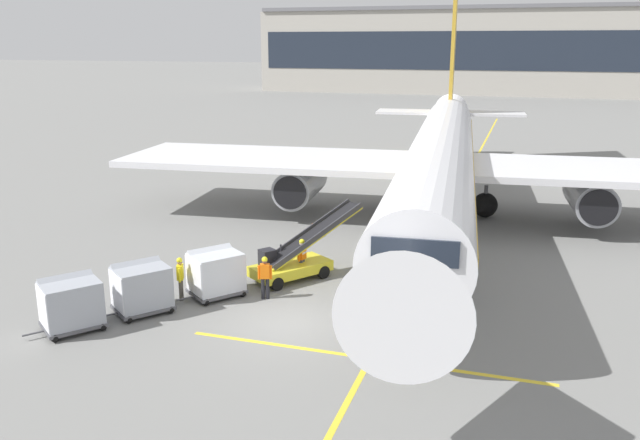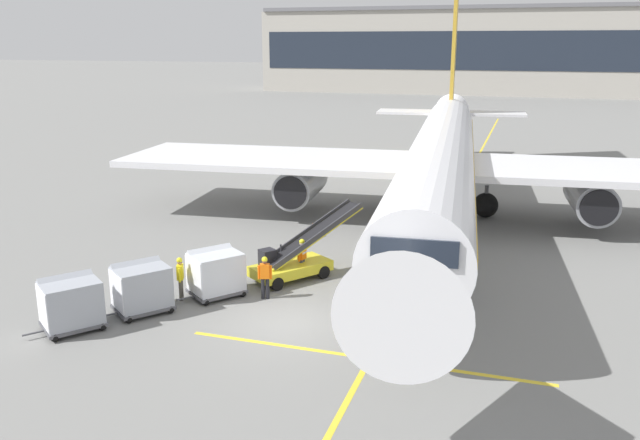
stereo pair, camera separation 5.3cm
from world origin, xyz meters
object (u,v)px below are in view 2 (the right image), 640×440
at_px(ground_crew_by_carts, 302,256).
at_px(safety_cone_engine_keepout, 313,230).
at_px(baggage_cart_lead, 215,272).
at_px(baggage_cart_third, 71,303).
at_px(baggage_cart_second, 141,287).
at_px(ground_crew_marshaller, 265,275).
at_px(ground_crew_wingwalker, 180,276).
at_px(belt_loader, 295,259).
at_px(parked_airplane, 441,157).
at_px(ground_crew_by_loader, 225,266).

relative_size(ground_crew_by_carts, safety_cone_engine_keepout, 2.27).
height_order(baggage_cart_lead, baggage_cart_third, same).
xyz_separation_m(baggage_cart_second, ground_crew_by_carts, (4.49, 5.32, -0.00)).
height_order(baggage_cart_third, ground_crew_marshaller, baggage_cart_third).
height_order(baggage_cart_second, ground_crew_wingwalker, baggage_cart_second).
height_order(belt_loader, safety_cone_engine_keepout, belt_loader).
height_order(parked_airplane, ground_crew_by_loader, parked_airplane).
bearing_deg(parked_airplane, safety_cone_engine_keepout, -134.91).
height_order(ground_crew_by_loader, safety_cone_engine_keepout, ground_crew_by_loader).
relative_size(ground_crew_by_loader, ground_crew_by_carts, 1.00).
bearing_deg(baggage_cart_second, ground_crew_wingwalker, 62.87).
xyz_separation_m(parked_airplane, ground_crew_by_loader, (-6.75, -13.90, -2.57)).
height_order(parked_airplane, ground_crew_wingwalker, parked_airplane).
xyz_separation_m(ground_crew_by_carts, ground_crew_marshaller, (-0.60, -2.69, 0.00)).
bearing_deg(ground_crew_wingwalker, parked_airplane, 62.95).
bearing_deg(ground_crew_by_loader, ground_crew_marshaller, -14.12).
xyz_separation_m(ground_crew_by_carts, safety_cone_engine_keepout, (-1.52, 5.97, -0.62)).
bearing_deg(ground_crew_marshaller, baggage_cart_second, -145.99).
height_order(baggage_cart_lead, ground_crew_by_loader, baggage_cart_lead).
distance_m(parked_airplane, baggage_cart_second, 19.28).
xyz_separation_m(baggage_cart_lead, ground_crew_by_loader, (0.05, 0.78, -0.00)).
bearing_deg(ground_crew_marshaller, belt_loader, 82.77).
distance_m(ground_crew_wingwalker, safety_cone_engine_keepout, 10.02).
height_order(belt_loader, baggage_cart_second, belt_loader).
distance_m(ground_crew_by_carts, safety_cone_engine_keepout, 6.19).
height_order(baggage_cart_third, ground_crew_wingwalker, baggage_cart_third).
distance_m(baggage_cart_third, ground_crew_marshaller, 7.17).
bearing_deg(ground_crew_wingwalker, ground_crew_by_loader, 53.93).
bearing_deg(ground_crew_marshaller, ground_crew_wingwalker, -160.50).
relative_size(baggage_cart_lead, baggage_cart_third, 1.00).
relative_size(belt_loader, baggage_cart_second, 1.91).
height_order(ground_crew_by_carts, ground_crew_marshaller, same).
bearing_deg(ground_crew_by_loader, belt_loader, 42.79).
relative_size(baggage_cart_lead, ground_crew_by_carts, 1.52).
bearing_deg(baggage_cart_second, parked_airplane, 62.94).
distance_m(baggage_cart_lead, ground_crew_by_loader, 0.79).
bearing_deg(ground_crew_marshaller, ground_crew_by_carts, 77.46).
bearing_deg(ground_crew_wingwalker, ground_crew_by_carts, 45.61).
bearing_deg(ground_crew_by_carts, safety_cone_engine_keepout, 104.26).
xyz_separation_m(ground_crew_by_loader, ground_crew_wingwalker, (-1.16, -1.59, 0.00)).
bearing_deg(belt_loader, safety_cone_engine_keepout, 101.66).
xyz_separation_m(baggage_cart_third, ground_crew_by_loader, (3.43, 5.22, -0.00)).
distance_m(baggage_cart_second, baggage_cart_third, 2.58).
relative_size(baggage_cart_lead, baggage_cart_second, 1.00).
relative_size(baggage_cart_third, ground_crew_by_loader, 1.52).
relative_size(baggage_cart_lead, ground_crew_wingwalker, 1.52).
height_order(belt_loader, ground_crew_by_carts, belt_loader).
distance_m(ground_crew_by_loader, ground_crew_wingwalker, 1.97).
height_order(belt_loader, baggage_cart_lead, belt_loader).
xyz_separation_m(belt_loader, ground_crew_by_loader, (-2.28, -2.11, 0.14)).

